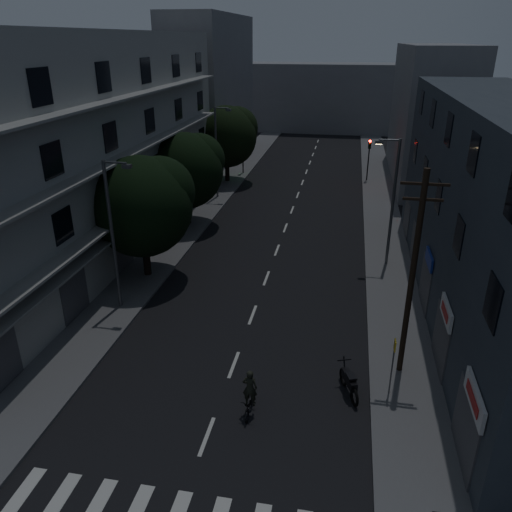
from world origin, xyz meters
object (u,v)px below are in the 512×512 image
(utility_pole, at_px, (413,273))
(motorcycle, at_px, (349,383))
(cyclist, at_px, (250,399))
(bus_stop_sign, at_px, (393,357))

(utility_pole, bearing_deg, motorcycle, -139.63)
(utility_pole, xyz_separation_m, motorcycle, (-2.18, -1.86, -4.33))
(utility_pole, bearing_deg, cyclist, -147.76)
(utility_pole, xyz_separation_m, cyclist, (-5.97, -3.77, -4.19))
(bus_stop_sign, relative_size, motorcycle, 1.25)
(utility_pole, relative_size, bus_stop_sign, 3.56)
(motorcycle, xyz_separation_m, cyclist, (-3.79, -1.91, 0.14))
(utility_pole, height_order, bus_stop_sign, utility_pole)
(bus_stop_sign, relative_size, cyclist, 1.26)
(utility_pole, height_order, motorcycle, utility_pole)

